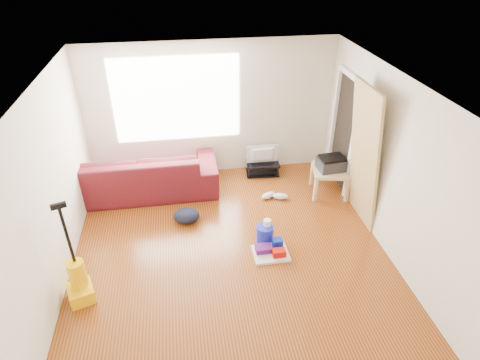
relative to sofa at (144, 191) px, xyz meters
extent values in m
cube|color=#502B0B|center=(1.33, -1.95, 0.00)|extent=(4.50, 5.00, 0.01)
cube|color=silver|center=(1.33, -1.95, 2.50)|extent=(4.50, 5.00, 0.01)
cube|color=silver|center=(1.33, 0.55, 1.25)|extent=(4.50, 0.01, 2.50)
cube|color=silver|center=(1.33, -4.45, 1.25)|extent=(4.50, 0.01, 2.50)
cube|color=silver|center=(-0.92, -1.95, 1.25)|extent=(0.01, 5.00, 2.50)
cube|color=silver|center=(3.58, -1.95, 1.25)|extent=(0.01, 5.00, 2.50)
cube|color=white|center=(0.73, 0.53, 1.50)|extent=(2.20, 0.01, 1.50)
cube|color=white|center=(3.54, -0.70, 1.00)|extent=(0.06, 0.08, 2.00)
cube|color=white|center=(3.54, 0.20, 1.00)|extent=(0.06, 0.08, 2.00)
cube|color=white|center=(3.54, -0.25, 2.04)|extent=(0.06, 0.98, 0.08)
cube|color=black|center=(3.58, -0.25, 1.00)|extent=(0.01, 0.86, 1.98)
imported|color=#4F0E13|center=(0.00, 0.00, 0.00)|extent=(2.66, 1.04, 0.78)
cube|color=black|center=(2.25, 0.27, 0.03)|extent=(0.65, 0.41, 0.02)
cube|color=black|center=(2.25, 0.27, 0.22)|extent=(0.65, 0.41, 0.02)
cylinder|color=black|center=(1.96, 0.15, 0.12)|extent=(0.02, 0.02, 0.23)
cylinder|color=black|center=(1.98, 0.44, 0.12)|extent=(0.02, 0.02, 0.23)
cylinder|color=black|center=(2.52, 0.10, 0.12)|extent=(0.02, 0.02, 0.23)
cylinder|color=black|center=(2.55, 0.39, 0.12)|extent=(0.02, 0.02, 0.23)
imported|color=black|center=(2.25, 0.27, 0.41)|extent=(0.61, 0.08, 0.35)
cube|color=tan|center=(3.28, -0.56, 0.46)|extent=(0.70, 0.70, 0.05)
cube|color=tan|center=(2.96, -0.77, 0.22)|extent=(0.05, 0.05, 0.43)
cube|color=tan|center=(3.07, -0.24, 0.22)|extent=(0.05, 0.05, 0.43)
cube|color=tan|center=(3.49, -0.88, 0.22)|extent=(0.05, 0.05, 0.43)
cube|color=tan|center=(3.60, -0.35, 0.22)|extent=(0.05, 0.05, 0.43)
cube|color=#25252A|center=(3.28, -0.56, 0.59)|extent=(0.48, 0.38, 0.20)
cube|color=black|center=(3.28, -0.56, 0.71)|extent=(0.44, 0.34, 0.04)
cylinder|color=#1A22B7|center=(1.88, -1.67, 0.00)|extent=(0.31, 0.31, 0.26)
cylinder|color=white|center=(1.92, -1.64, 0.18)|extent=(0.11, 0.11, 0.10)
cube|color=silver|center=(1.90, -1.99, 0.02)|extent=(0.51, 0.41, 0.04)
cube|color=#AD0C03|center=(2.00, -2.07, 0.09)|extent=(0.18, 0.12, 0.10)
cube|color=#460F59|center=(1.80, -1.94, 0.08)|extent=(0.23, 0.17, 0.08)
cube|color=#0C1FA2|center=(2.02, -1.89, 0.11)|extent=(0.14, 0.12, 0.14)
ellipsoid|color=black|center=(0.73, -1.01, 0.00)|extent=(0.45, 0.37, 0.23)
ellipsoid|color=silver|center=(2.18, -0.57, 0.06)|extent=(0.30, 0.21, 0.11)
ellipsoid|color=silver|center=(2.39, -0.63, 0.06)|extent=(0.29, 0.18, 0.11)
cube|color=#F9B602|center=(-0.67, -2.41, 0.10)|extent=(0.39, 0.42, 0.19)
cylinder|color=#F9B602|center=(-0.67, -2.35, 0.38)|extent=(0.21, 0.21, 0.37)
cylinder|color=black|center=(-0.67, -2.32, 0.97)|extent=(0.04, 0.04, 0.80)
cube|color=black|center=(-0.67, -2.32, 1.40)|extent=(0.18, 0.09, 0.06)
cube|color=tan|center=(3.46, -1.30, 0.00)|extent=(0.28, 0.90, 2.23)
camera|label=1|loc=(0.77, -6.25, 4.02)|focal=30.00mm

